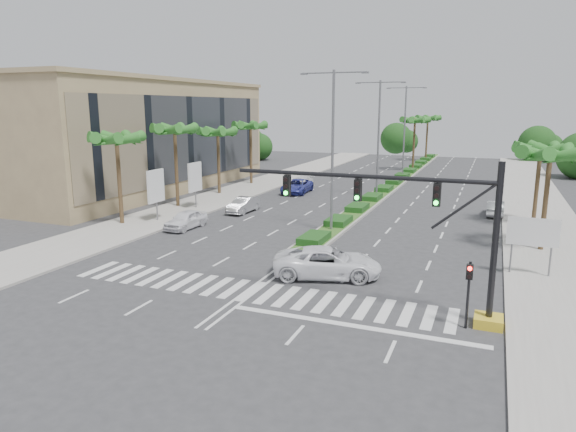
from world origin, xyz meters
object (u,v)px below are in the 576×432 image
(car_parked_c, at_px, (297,186))
(car_right, at_px, (495,208))
(car_parked_b, at_px, (243,205))
(car_crossing, at_px, (327,262))
(car_parked_d, at_px, (301,184))
(car_parked_a, at_px, (186,220))

(car_parked_c, height_order, car_right, car_parked_c)
(car_parked_b, bearing_deg, car_crossing, -46.63)
(car_parked_d, height_order, car_right, car_parked_d)
(car_crossing, xyz_separation_m, car_right, (8.66, 21.43, -0.17))
(car_parked_a, xyz_separation_m, car_parked_b, (1.35, 7.33, -0.03))
(car_parked_a, xyz_separation_m, car_crossing, (13.86, -7.06, 0.12))
(car_crossing, bearing_deg, car_right, -39.07)
(car_crossing, distance_m, car_right, 23.11)
(car_parked_b, relative_size, car_crossing, 0.69)
(car_parked_c, bearing_deg, car_crossing, -69.48)
(car_parked_c, xyz_separation_m, car_right, (20.49, -4.71, -0.10))
(car_parked_b, bearing_deg, car_parked_a, -98.08)
(car_parked_b, distance_m, car_crossing, 19.07)
(car_parked_a, distance_m, car_right, 26.72)
(car_parked_c, distance_m, car_right, 21.02)
(car_parked_a, relative_size, car_right, 1.04)
(car_parked_a, relative_size, car_parked_d, 0.85)
(car_parked_a, distance_m, car_parked_b, 7.45)
(car_crossing, bearing_deg, car_parked_c, 7.28)
(car_parked_c, bearing_deg, car_parked_d, 94.70)
(car_parked_a, relative_size, car_parked_c, 0.77)
(car_parked_b, xyz_separation_m, car_right, (21.18, 7.04, -0.02))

